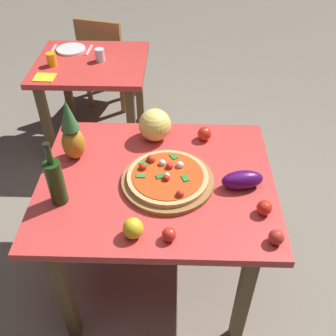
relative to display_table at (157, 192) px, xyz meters
name	(u,v)px	position (x,y,z in m)	size (l,w,h in m)	color
ground_plane	(159,266)	(0.00, 0.00, -0.64)	(10.00, 10.00, 0.00)	gray
display_table	(157,192)	(0.00, 0.00, 0.00)	(1.14, 0.94, 0.73)	brown
background_table	(93,77)	(-0.55, 1.26, -0.04)	(0.81, 0.73, 0.73)	brown
dining_chair	(106,57)	(-0.55, 1.85, -0.16)	(0.49, 0.49, 0.85)	olive
pizza_board	(168,181)	(0.06, -0.03, 0.10)	(0.44, 0.44, 0.03)	olive
pizza	(167,176)	(0.05, -0.02, 0.13)	(0.39, 0.39, 0.06)	tan
wine_bottle	(56,181)	(-0.43, -0.16, 0.21)	(0.08, 0.08, 0.33)	#1B3611
pineapple_left	(71,133)	(-0.43, 0.15, 0.24)	(0.12, 0.12, 0.34)	#BB7F22
melon	(155,125)	(-0.02, 0.33, 0.18)	(0.18, 0.18, 0.18)	#EFD666
bell_pepper	(133,228)	(-0.08, -0.35, 0.13)	(0.09, 0.09, 0.10)	yellow
eggplant	(242,180)	(0.41, -0.05, 0.13)	(0.20, 0.09, 0.09)	#4A0D55
tomato_by_bottle	(276,237)	(0.51, -0.37, 0.12)	(0.07, 0.07, 0.07)	red
tomato_near_board	(204,134)	(0.25, 0.33, 0.13)	(0.08, 0.08, 0.08)	red
tomato_at_corner	(264,208)	(0.48, -0.21, 0.12)	(0.07, 0.07, 0.07)	red
tomato_beside_pepper	(169,234)	(0.07, -0.37, 0.12)	(0.06, 0.06, 0.06)	red
drinking_glass_juice	(52,59)	(-0.81, 1.18, 0.13)	(0.07, 0.07, 0.09)	orange
drinking_glass_water	(100,55)	(-0.48, 1.26, 0.13)	(0.07, 0.07, 0.09)	silver
dinner_plate	(71,49)	(-0.73, 1.44, 0.10)	(0.22, 0.22, 0.02)	white
fork_utensil	(53,50)	(-0.87, 1.44, 0.09)	(0.02, 0.18, 0.01)	silver
knife_utensil	(89,50)	(-0.59, 1.44, 0.09)	(0.02, 0.18, 0.01)	silver
napkin_folded	(45,77)	(-0.82, 1.00, 0.09)	(0.14, 0.12, 0.01)	yellow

